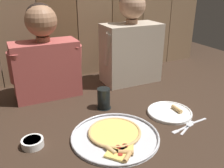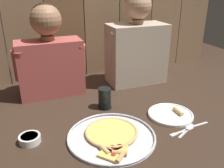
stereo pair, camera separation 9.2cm
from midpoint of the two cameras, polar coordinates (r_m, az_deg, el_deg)
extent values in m
plane|color=#332319|center=(1.31, 5.11, -8.70)|extent=(3.20, 3.20, 0.00)
cylinder|color=silver|center=(1.18, 2.15, -12.27)|extent=(0.42, 0.42, 0.01)
torus|color=silver|center=(1.18, 2.16, -11.95)|extent=(0.42, 0.42, 0.01)
cylinder|color=#B23823|center=(1.20, 2.09, -11.29)|extent=(0.25, 0.25, 0.00)
cylinder|color=#EFC660|center=(1.20, 2.10, -11.09)|extent=(0.24, 0.24, 0.01)
torus|color=tan|center=(1.20, 2.10, -11.09)|extent=(0.26, 0.26, 0.01)
cube|color=#EABC56|center=(1.11, 4.48, -14.60)|extent=(0.10, 0.10, 0.01)
cylinder|color=tan|center=(1.07, 4.30, -15.69)|extent=(0.07, 0.05, 0.02)
cylinder|color=#A3281E|center=(1.11, 4.47, -14.15)|extent=(0.02, 0.02, 0.00)
cylinder|color=#A3281E|center=(1.11, 4.12, -14.13)|extent=(0.02, 0.02, 0.00)
cube|color=#EFC660|center=(1.07, 2.14, -16.22)|extent=(0.11, 0.11, 0.01)
cylinder|color=tan|center=(1.05, 4.54, -16.71)|extent=(0.06, 0.05, 0.02)
cylinder|color=#A3281E|center=(1.06, 2.92, -16.13)|extent=(0.02, 0.02, 0.00)
cube|color=#EABC56|center=(1.10, 2.33, -14.63)|extent=(0.09, 0.08, 0.01)
cylinder|color=tan|center=(1.08, 0.81, -15.08)|extent=(0.04, 0.07, 0.02)
cylinder|color=#A3281E|center=(1.10, 2.72, -14.51)|extent=(0.02, 0.02, 0.00)
cylinder|color=#A3281E|center=(1.10, 2.57, -14.38)|extent=(0.02, 0.02, 0.00)
cylinder|color=white|center=(1.40, 15.25, -6.97)|extent=(0.25, 0.25, 0.01)
torus|color=white|center=(1.40, 15.28, -6.75)|extent=(0.25, 0.25, 0.01)
cylinder|color=tan|center=(1.41, 16.93, -6.16)|extent=(0.02, 0.07, 0.02)
cylinder|color=black|center=(1.44, 0.16, -5.41)|extent=(0.08, 0.08, 0.01)
cylinder|color=black|center=(1.41, 0.16, -3.23)|extent=(0.07, 0.07, 0.12)
cylinder|color=white|center=(1.19, -16.42, -12.20)|extent=(0.10, 0.10, 0.04)
cylinder|color=#B23823|center=(1.18, -16.47, -11.85)|extent=(0.08, 0.08, 0.02)
cube|color=silver|center=(1.29, 18.27, -10.28)|extent=(0.10, 0.03, 0.01)
cube|color=silver|center=(1.25, 16.20, -11.22)|extent=(0.04, 0.03, 0.01)
cube|color=silver|center=(1.27, 18.35, -10.86)|extent=(0.09, 0.06, 0.01)
cube|color=silver|center=(1.33, 19.70, -9.39)|extent=(0.06, 0.05, 0.00)
cube|color=silver|center=(1.37, 21.67, -8.69)|extent=(0.10, 0.02, 0.01)
ellipsoid|color=silver|center=(1.32, 19.55, -9.41)|extent=(0.05, 0.03, 0.01)
cube|color=#AD4C47|center=(1.58, -12.45, 3.63)|extent=(0.40, 0.18, 0.35)
cylinder|color=#9E7051|center=(1.53, -13.06, 10.36)|extent=(0.08, 0.08, 0.03)
sphere|color=#9E7051|center=(1.52, -13.42, 14.30)|extent=(0.18, 0.18, 0.18)
sphere|color=black|center=(1.53, -13.55, 14.88)|extent=(0.17, 0.17, 0.17)
cylinder|color=#AD4C47|center=(1.52, -19.00, 4.15)|extent=(0.08, 0.12, 0.21)
cylinder|color=#AD4C47|center=(1.56, -5.93, 5.84)|extent=(0.08, 0.11, 0.20)
cube|color=#B2A38E|center=(1.76, 7.18, 6.96)|extent=(0.40, 0.22, 0.41)
cylinder|color=tan|center=(1.71, 7.55, 14.14)|extent=(0.08, 0.08, 0.03)
sphere|color=tan|center=(1.70, 7.73, 17.58)|extent=(0.18, 0.18, 0.18)
sphere|color=black|center=(1.71, 7.54, 18.06)|extent=(0.16, 0.16, 0.16)
cylinder|color=#B2A38E|center=(1.63, 2.26, 8.14)|extent=(0.08, 0.14, 0.24)
cylinder|color=#B2A38E|center=(1.80, 13.03, 8.98)|extent=(0.08, 0.14, 0.24)
camera|label=1|loc=(0.05, -87.96, 0.86)|focal=39.37mm
camera|label=2|loc=(0.05, 92.04, -0.86)|focal=39.37mm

